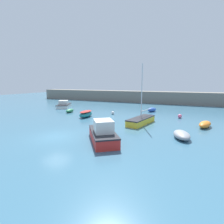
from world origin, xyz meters
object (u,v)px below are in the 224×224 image
Objects in this scene: rowboat_with_red_cover at (86,114)px; fishing_dinghy_green at (152,110)px; motorboat_grey_hull at (64,105)px; mooring_buoy_pink at (180,116)px; sailboat_tall_mast at (141,120)px; dinghy_near_pier at (70,111)px; open_tender_yellow at (182,135)px; rowboat_blue_near at (205,124)px; cabin_cruiser_white at (103,134)px; mooring_buoy_white at (113,113)px.

fishing_dinghy_green is at bearing -45.28° from rowboat_with_red_cover.
motorboat_grey_hull reaches higher than rowboat_with_red_cover.
rowboat_with_red_cover reaches higher than mooring_buoy_pink.
rowboat_with_red_cover is (-8.21, -8.93, 0.11)m from fishing_dinghy_green.
fishing_dinghy_green is at bearing -165.25° from sailboat_tall_mast.
fishing_dinghy_green is 14.59m from dinghy_near_pier.
fishing_dinghy_green is 6.41m from mooring_buoy_pink.
open_tender_yellow reaches higher than mooring_buoy_pink.
rowboat_blue_near is at bearing -56.67° from mooring_buoy_pink.
rowboat_blue_near is at bearing -91.69° from rowboat_with_red_cover.
mooring_buoy_pink is (4.31, 5.81, -0.17)m from sailboat_tall_mast.
rowboat_blue_near reaches higher than fishing_dinghy_green.
sailboat_tall_mast is 2.51× the size of rowboat_blue_near.
sailboat_tall_mast is at bearing -126.61° from mooring_buoy_pink.
motorboat_grey_hull is at bearing 123.70° from fishing_dinghy_green.
cabin_cruiser_white is at bearing -26.03° from rowboat_blue_near.
open_tender_yellow is 10.01m from mooring_buoy_pink.
open_tender_yellow is at bearing -131.19° from fishing_dinghy_green.
motorboat_grey_hull is at bearing 52.06° from rowboat_with_red_cover.
sailboat_tall_mast is at bearing -62.74° from rowboat_blue_near.
open_tender_yellow is at bearing 58.14° from dinghy_near_pier.
dinghy_near_pier is at bearing -171.73° from mooring_buoy_white.
fishing_dinghy_green is 0.97× the size of dinghy_near_pier.
motorboat_grey_hull is 18.10m from fishing_dinghy_green.
cabin_cruiser_white is 14.85m from mooring_buoy_pink.
sailboat_tall_mast is 3.33× the size of fishing_dinghy_green.
motorboat_grey_hull is 26.48m from open_tender_yellow.
sailboat_tall_mast is at bearing -37.89° from mooring_buoy_white.
rowboat_blue_near is (8.66, 9.19, -0.36)m from cabin_cruiser_white.
fishing_dinghy_green is (0.79, 17.85, -0.36)m from cabin_cruiser_white.
sailboat_tall_mast is 2.34× the size of rowboat_with_red_cover.
sailboat_tall_mast is 12.56× the size of mooring_buoy_pink.
motorboat_grey_hull is 26.69m from rowboat_blue_near.
mooring_buoy_white is (2.90, 3.57, -0.22)m from rowboat_with_red_cover.
dinghy_near_pier is at bearing -78.67° from rowboat_blue_near.
dinghy_near_pier is 7.84m from mooring_buoy_white.
motorboat_grey_hull is 22.98m from mooring_buoy_pink.
mooring_buoy_white is at bearing -41.71° from rowboat_with_red_cover.
motorboat_grey_hull is 2.43× the size of dinghy_near_pier.
motorboat_grey_hull is at bearing -87.14° from rowboat_blue_near.
rowboat_blue_near is (25.85, -6.64, -0.16)m from motorboat_grey_hull.
rowboat_blue_near is at bearing -39.74° from open_tender_yellow.
rowboat_with_red_cover is 5.37× the size of mooring_buoy_pink.
cabin_cruiser_white is at bearing 1.57° from sailboat_tall_mast.
motorboat_grey_hull reaches higher than fishing_dinghy_green.
cabin_cruiser_white reaches higher than rowboat_blue_near.
open_tender_yellow is 13.97m from mooring_buoy_white.
mooring_buoy_pink is (10.21, 1.22, 0.03)m from mooring_buoy_white.
dinghy_near_pier is at bearing 143.67° from fishing_dinghy_green.
sailboat_tall_mast is at bearing 66.20° from dinghy_near_pier.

